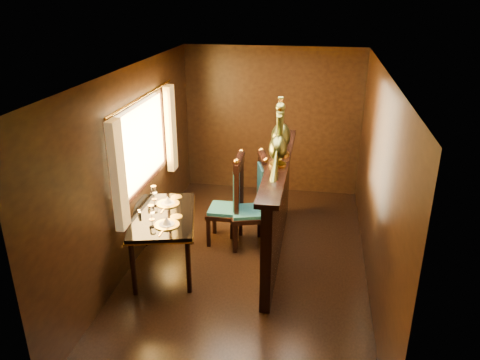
{
  "coord_description": "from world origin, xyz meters",
  "views": [
    {
      "loc": [
        0.78,
        -5.24,
        3.36
      ],
      "look_at": [
        -0.19,
        0.41,
        1.0
      ],
      "focal_mm": 35.0,
      "sensor_mm": 36.0,
      "label": 1
    }
  ],
  "objects": [
    {
      "name": "chair_left",
      "position": [
        0.02,
        0.5,
        0.71
      ],
      "size": [
        0.61,
        0.63,
        1.36
      ],
      "rotation": [
        0.0,
        0.0,
        0.29
      ],
      "color": "black",
      "rests_on": "ground"
    },
    {
      "name": "dining_table",
      "position": [
        -1.05,
        -0.28,
        0.69
      ],
      "size": [
        1.07,
        1.43,
        0.96
      ],
      "rotation": [
        0.0,
        0.0,
        0.24
      ],
      "color": "black",
      "rests_on": "ground"
    },
    {
      "name": "peacock_right",
      "position": [
        0.33,
        0.45,
        1.77
      ],
      "size": [
        0.26,
        0.68,
        0.81
      ],
      "primitive_type": null,
      "color": "#17462E",
      "rests_on": "partition"
    },
    {
      "name": "room_shell",
      "position": [
        -0.09,
        0.02,
        1.58
      ],
      "size": [
        3.04,
        5.04,
        2.52
      ],
      "color": "black",
      "rests_on": "ground"
    },
    {
      "name": "chair_right",
      "position": [
        -0.31,
        0.52,
        0.69
      ],
      "size": [
        0.48,
        0.53,
        1.33
      ],
      "rotation": [
        0.0,
        0.0,
        0.01
      ],
      "color": "black",
      "rests_on": "ground"
    },
    {
      "name": "peacock_left",
      "position": [
        0.33,
        0.07,
        1.72
      ],
      "size": [
        0.23,
        0.61,
        0.72
      ],
      "primitive_type": null,
      "color": "#17462E",
      "rests_on": "partition"
    },
    {
      "name": "ground",
      "position": [
        0.0,
        0.0,
        0.0
      ],
      "size": [
        5.0,
        5.0,
        0.0
      ],
      "primitive_type": "plane",
      "color": "black",
      "rests_on": "ground"
    },
    {
      "name": "partition",
      "position": [
        0.32,
        0.3,
        0.71
      ],
      "size": [
        0.26,
        2.7,
        1.36
      ],
      "color": "black",
      "rests_on": "ground"
    }
  ]
}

